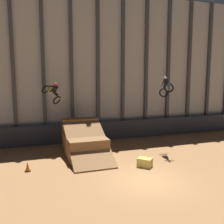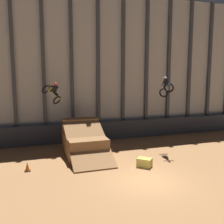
# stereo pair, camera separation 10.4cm
# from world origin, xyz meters

# --- Properties ---
(ground_plane) EXTENTS (60.00, 60.00, 0.00)m
(ground_plane) POSITION_xyz_m (0.00, 0.00, 0.00)
(ground_plane) COLOR #996B42
(arena_back_wall) EXTENTS (32.00, 0.40, 12.82)m
(arena_back_wall) POSITION_xyz_m (-0.00, 10.24, 6.41)
(arena_back_wall) COLOR silver
(arena_back_wall) RESTS_ON ground_plane
(lower_barrier) EXTENTS (31.36, 0.20, 1.66)m
(lower_barrier) POSITION_xyz_m (0.00, 9.49, 0.83)
(lower_barrier) COLOR #383D47
(lower_barrier) RESTS_ON ground_plane
(dirt_ramp) EXTENTS (2.77, 5.03, 2.64)m
(dirt_ramp) POSITION_xyz_m (-2.27, 5.73, 0.89)
(dirt_ramp) COLOR olive
(dirt_ramp) RESTS_ON ground_plane
(rider_bike_left_air) EXTENTS (1.60, 1.76, 1.70)m
(rider_bike_left_air) POSITION_xyz_m (-4.22, 7.84, 4.48)
(rider_bike_left_air) COLOR black
(rider_bike_right_air) EXTENTS (1.11, 1.79, 1.64)m
(rider_bike_right_air) POSITION_xyz_m (3.90, 5.03, 4.87)
(rider_bike_right_air) COLOR black
(traffic_cone_near_ramp) EXTENTS (0.36, 0.36, 0.58)m
(traffic_cone_near_ramp) POSITION_xyz_m (-6.27, 3.65, 0.28)
(traffic_cone_near_ramp) COLOR black
(traffic_cone_near_ramp) RESTS_ON ground_plane
(hay_bale_trackside) EXTENTS (1.06, 1.06, 0.57)m
(hay_bale_trackside) POSITION_xyz_m (0.83, 2.12, 0.28)
(hay_bale_trackside) COLOR #CCB751
(hay_bale_trackside) RESTS_ON ground_plane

